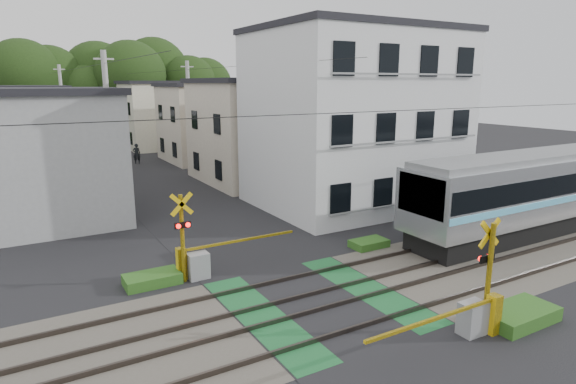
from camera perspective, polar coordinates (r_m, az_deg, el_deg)
ground at (r=15.03m, az=3.57°, el=-12.95°), size 120.00×120.00×0.00m
track_bed at (r=15.01m, az=3.58°, el=-12.82°), size 120.00×120.00×0.14m
crossing_signal_near at (r=13.93m, az=21.51°, el=-12.82°), size 4.74×0.65×3.09m
crossing_signal_far at (r=16.74m, az=-10.97°, el=-7.76°), size 4.74×0.65×3.09m
apartment_block at (r=26.28m, az=7.78°, el=8.64°), size 10.20×8.36×9.30m
houses_row at (r=38.10m, az=-18.27°, el=7.27°), size 22.07×31.35×6.80m
tree_hill at (r=59.86m, az=-22.92°, el=11.27°), size 40.00×13.75×11.88m
catenary at (r=17.85m, az=19.98°, el=2.92°), size 60.00×5.04×7.00m
utility_poles at (r=34.93m, az=-19.45°, el=8.11°), size 7.90×42.00×8.00m
pedestrian at (r=41.46m, az=-17.50°, el=4.35°), size 0.66×0.49×1.66m
weed_patches at (r=15.85m, az=9.17°, el=-10.95°), size 10.25×8.80×0.40m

